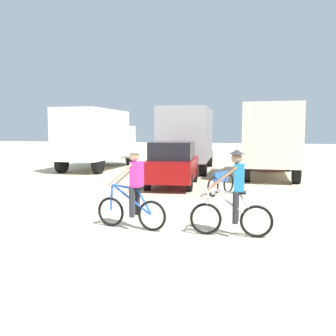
# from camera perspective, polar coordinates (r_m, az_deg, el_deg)

# --- Properties ---
(ground_plane) EXTENTS (120.00, 120.00, 0.00)m
(ground_plane) POSITION_cam_1_polar(r_m,az_deg,el_deg) (7.56, -13.35, -11.44)
(ground_plane) COLOR beige
(box_truck_avon_van) EXTENTS (2.65, 6.84, 3.35)m
(box_truck_avon_van) POSITION_cam_1_polar(r_m,az_deg,el_deg) (21.97, -10.57, 4.72)
(box_truck_avon_van) COLOR white
(box_truck_avon_van) RESTS_ON ground
(box_truck_grey_hauler) EXTENTS (3.07, 6.96, 3.35)m
(box_truck_grey_hauler) POSITION_cam_1_polar(r_m,az_deg,el_deg) (20.65, 3.01, 4.75)
(box_truck_grey_hauler) COLOR #9E9EA3
(box_truck_grey_hauler) RESTS_ON ground
(box_truck_cream_rv) EXTENTS (2.64, 6.84, 3.35)m
(box_truck_cream_rv) POSITION_cam_1_polar(r_m,az_deg,el_deg) (18.76, 15.18, 4.47)
(box_truck_cream_rv) COLOR beige
(box_truck_cream_rv) RESTS_ON ground
(sedan_parked) EXTENTS (2.31, 4.40, 1.76)m
(sedan_parked) POSITION_cam_1_polar(r_m,az_deg,el_deg) (15.02, 0.69, 0.63)
(sedan_parked) COLOR maroon
(sedan_parked) RESTS_ON ground
(cyclist_orange_shirt) EXTENTS (1.72, 0.52, 1.82)m
(cyclist_orange_shirt) POSITION_cam_1_polar(r_m,az_deg,el_deg) (8.49, -5.30, -3.57)
(cyclist_orange_shirt) COLOR black
(cyclist_orange_shirt) RESTS_ON ground
(cyclist_cowboy_hat) EXTENTS (1.73, 0.52, 1.82)m
(cyclist_cowboy_hat) POSITION_cam_1_polar(r_m,az_deg,el_deg) (7.98, 9.90, -4.22)
(cyclist_cowboy_hat) COLOR black
(cyclist_cowboy_hat) RESTS_ON ground
(bicycle_spare) EXTENTS (0.77, 1.62, 0.97)m
(bicycle_spare) POSITION_cam_1_polar(r_m,az_deg,el_deg) (13.12, 7.99, -2.30)
(bicycle_spare) COLOR black
(bicycle_spare) RESTS_ON ground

